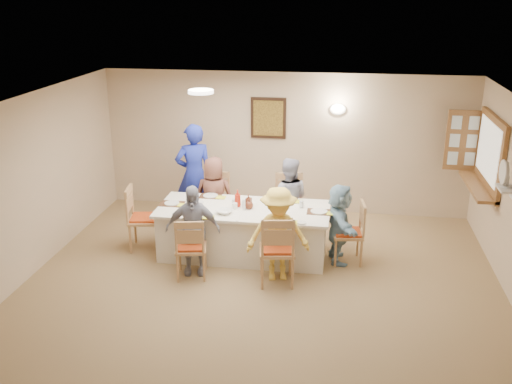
% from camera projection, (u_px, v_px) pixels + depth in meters
% --- Properties ---
extents(ground, '(7.00, 7.00, 0.00)m').
position_uv_depth(ground, '(255.00, 306.00, 7.28)').
color(ground, '#9E7B52').
extents(room_walls, '(7.00, 7.00, 7.00)m').
position_uv_depth(room_walls, '(255.00, 195.00, 6.78)').
color(room_walls, '#BFAA8B').
rests_on(room_walls, ground).
extents(wall_picture, '(0.62, 0.05, 0.72)m').
position_uv_depth(wall_picture, '(268.00, 118.00, 9.98)').
color(wall_picture, black).
rests_on(wall_picture, room_walls).
extents(wall_sconce, '(0.26, 0.09, 0.18)m').
position_uv_depth(wall_sconce, '(338.00, 109.00, 9.72)').
color(wall_sconce, white).
rests_on(wall_sconce, room_walls).
extents(ceiling_light, '(0.36, 0.36, 0.05)m').
position_uv_depth(ceiling_light, '(201.00, 92.00, 8.00)').
color(ceiling_light, white).
rests_on(ceiling_light, room_walls).
extents(serving_hatch, '(0.06, 1.50, 1.15)m').
position_uv_depth(serving_hatch, '(490.00, 153.00, 8.55)').
color(serving_hatch, olive).
rests_on(serving_hatch, room_walls).
extents(hatch_sill, '(0.30, 1.50, 0.05)m').
position_uv_depth(hatch_sill, '(477.00, 186.00, 8.75)').
color(hatch_sill, olive).
rests_on(hatch_sill, room_walls).
extents(shutter_door, '(0.55, 0.04, 1.00)m').
position_uv_depth(shutter_door, '(463.00, 140.00, 9.30)').
color(shutter_door, olive).
rests_on(shutter_door, room_walls).
extents(fan_shelf, '(0.22, 0.36, 0.03)m').
position_uv_depth(fan_shelf, '(507.00, 189.00, 7.34)').
color(fan_shelf, white).
rests_on(fan_shelf, room_walls).
extents(desk_fan, '(0.30, 0.30, 0.28)m').
position_uv_depth(desk_fan, '(506.00, 177.00, 7.30)').
color(desk_fan, '#A5A5A8').
rests_on(desk_fan, fan_shelf).
extents(dining_table, '(2.55, 1.08, 0.76)m').
position_uv_depth(dining_table, '(244.00, 231.00, 8.59)').
color(dining_table, white).
rests_on(dining_table, ground).
extents(chair_back_left, '(0.52, 0.52, 0.99)m').
position_uv_depth(chair_back_left, '(216.00, 204.00, 9.39)').
color(chair_back_left, tan).
rests_on(chair_back_left, ground).
extents(chair_back_right, '(0.54, 0.54, 1.03)m').
position_uv_depth(chair_back_right, '(289.00, 207.00, 9.21)').
color(chair_back_right, tan).
rests_on(chair_back_right, ground).
extents(chair_front_left, '(0.51, 0.51, 0.91)m').
position_uv_depth(chair_front_left, '(191.00, 246.00, 7.91)').
color(chair_front_left, tan).
rests_on(chair_front_left, ground).
extents(chair_front_right, '(0.56, 0.56, 1.02)m').
position_uv_depth(chair_front_right, '(277.00, 248.00, 7.72)').
color(chair_front_right, tan).
rests_on(chair_front_right, ground).
extents(chair_left_end, '(0.56, 0.56, 1.01)m').
position_uv_depth(chair_left_end, '(145.00, 218.00, 8.77)').
color(chair_left_end, tan).
rests_on(chair_left_end, ground).
extents(chair_right_end, '(0.50, 0.50, 0.94)m').
position_uv_depth(chair_right_end, '(348.00, 232.00, 8.34)').
color(chair_right_end, tan).
rests_on(chair_right_end, ground).
extents(diner_back_left, '(0.65, 0.43, 1.32)m').
position_uv_depth(diner_back_left, '(214.00, 197.00, 9.22)').
color(diner_back_left, brown).
rests_on(diner_back_left, ground).
extents(diner_back_right, '(0.68, 0.54, 1.36)m').
position_uv_depth(diner_back_right, '(288.00, 199.00, 9.04)').
color(diner_back_right, '#9B9DB8').
rests_on(diner_back_right, ground).
extents(diner_front_left, '(0.86, 0.53, 1.31)m').
position_uv_depth(diner_front_left, '(193.00, 230.00, 7.95)').
color(diner_front_left, '#9395A6').
rests_on(diner_front_left, ground).
extents(diner_front_right, '(1.07, 0.85, 1.34)m').
position_uv_depth(diner_front_right, '(278.00, 234.00, 7.78)').
color(diner_front_right, '#FCD153').
rests_on(diner_front_right, ground).
extents(diner_right_end, '(1.24, 0.74, 1.20)m').
position_uv_depth(diner_right_end, '(339.00, 223.00, 8.31)').
color(diner_right_end, '#8FB8D2').
rests_on(diner_right_end, ground).
extents(caregiver, '(0.97, 0.92, 1.74)m').
position_uv_depth(caregiver, '(194.00, 174.00, 9.65)').
color(caregiver, '#2030B2').
rests_on(caregiver, ground).
extents(placemat_fl, '(0.35, 0.26, 0.01)m').
position_uv_depth(placemat_fl, '(197.00, 216.00, 8.16)').
color(placemat_fl, '#472B19').
rests_on(placemat_fl, dining_table).
extents(plate_fl, '(0.22, 0.22, 0.01)m').
position_uv_depth(plate_fl, '(197.00, 215.00, 8.16)').
color(plate_fl, white).
rests_on(plate_fl, dining_table).
extents(napkin_fl, '(0.15, 0.15, 0.01)m').
position_uv_depth(napkin_fl, '(209.00, 217.00, 8.08)').
color(napkin_fl, yellow).
rests_on(napkin_fl, dining_table).
extents(placemat_fr, '(0.34, 0.25, 0.01)m').
position_uv_depth(placemat_fr, '(280.00, 221.00, 7.99)').
color(placemat_fr, '#472B19').
rests_on(placemat_fr, dining_table).
extents(plate_fr, '(0.25, 0.25, 0.02)m').
position_uv_depth(plate_fr, '(280.00, 220.00, 7.98)').
color(plate_fr, white).
rests_on(plate_fr, dining_table).
extents(napkin_fr, '(0.14, 0.14, 0.01)m').
position_uv_depth(napkin_fr, '(293.00, 222.00, 7.91)').
color(napkin_fr, yellow).
rests_on(napkin_fr, dining_table).
extents(placemat_bl, '(0.33, 0.25, 0.01)m').
position_uv_depth(placemat_bl, '(210.00, 196.00, 8.94)').
color(placemat_bl, '#472B19').
rests_on(placemat_bl, dining_table).
extents(plate_bl, '(0.23, 0.23, 0.01)m').
position_uv_depth(plate_bl, '(210.00, 196.00, 8.94)').
color(plate_bl, white).
rests_on(plate_bl, dining_table).
extents(napkin_bl, '(0.14, 0.14, 0.01)m').
position_uv_depth(napkin_bl, '(221.00, 197.00, 8.87)').
color(napkin_bl, yellow).
rests_on(napkin_bl, dining_table).
extents(placemat_br, '(0.33, 0.25, 0.01)m').
position_uv_depth(placemat_br, '(286.00, 200.00, 8.77)').
color(placemat_br, '#472B19').
rests_on(placemat_br, dining_table).
extents(plate_br, '(0.24, 0.24, 0.01)m').
position_uv_depth(plate_br, '(286.00, 200.00, 8.77)').
color(plate_br, white).
rests_on(plate_br, dining_table).
extents(napkin_br, '(0.15, 0.15, 0.01)m').
position_uv_depth(napkin_br, '(298.00, 201.00, 8.69)').
color(napkin_br, yellow).
rests_on(napkin_br, dining_table).
extents(placemat_le, '(0.36, 0.27, 0.01)m').
position_uv_depth(placemat_le, '(172.00, 204.00, 8.62)').
color(placemat_le, '#472B19').
rests_on(placemat_le, dining_table).
extents(plate_le, '(0.23, 0.23, 0.01)m').
position_uv_depth(plate_le, '(172.00, 203.00, 8.62)').
color(plate_le, white).
rests_on(plate_le, dining_table).
extents(napkin_le, '(0.14, 0.14, 0.01)m').
position_uv_depth(napkin_le, '(182.00, 205.00, 8.55)').
color(napkin_le, yellow).
rests_on(napkin_le, dining_table).
extents(placemat_re, '(0.35, 0.26, 0.01)m').
position_uv_depth(placemat_re, '(319.00, 212.00, 8.30)').
color(placemat_re, '#472B19').
rests_on(placemat_re, dining_table).
extents(plate_re, '(0.24, 0.24, 0.02)m').
position_uv_depth(plate_re, '(319.00, 211.00, 8.30)').
color(plate_re, white).
rests_on(plate_re, dining_table).
extents(napkin_re, '(0.13, 0.13, 0.01)m').
position_uv_depth(napkin_re, '(331.00, 213.00, 8.23)').
color(napkin_re, yellow).
rests_on(napkin_re, dining_table).
extents(teacup_a, '(0.19, 0.19, 0.09)m').
position_uv_depth(teacup_a, '(184.00, 210.00, 8.24)').
color(teacup_a, white).
rests_on(teacup_a, dining_table).
extents(teacup_b, '(0.12, 0.12, 0.09)m').
position_uv_depth(teacup_b, '(276.00, 194.00, 8.89)').
color(teacup_b, white).
rests_on(teacup_b, dining_table).
extents(bowl_a, '(0.36, 0.36, 0.06)m').
position_uv_depth(bowl_a, '(224.00, 212.00, 8.24)').
color(bowl_a, white).
rests_on(bowl_a, dining_table).
extents(bowl_b, '(0.24, 0.24, 0.06)m').
position_uv_depth(bowl_b, '(271.00, 201.00, 8.65)').
color(bowl_b, white).
rests_on(bowl_b, dining_table).
extents(condiment_ketchup, '(0.15, 0.15, 0.26)m').
position_uv_depth(condiment_ketchup, '(238.00, 198.00, 8.48)').
color(condiment_ketchup, red).
rests_on(condiment_ketchup, dining_table).
extents(condiment_brown, '(0.11, 0.11, 0.18)m').
position_uv_depth(condiment_brown, '(249.00, 200.00, 8.51)').
color(condiment_brown, '#5F2B19').
rests_on(condiment_brown, dining_table).
extents(condiment_malt, '(0.14, 0.14, 0.16)m').
position_uv_depth(condiment_malt, '(249.00, 204.00, 8.41)').
color(condiment_malt, '#5F2B19').
rests_on(condiment_malt, dining_table).
extents(drinking_glass, '(0.07, 0.07, 0.10)m').
position_uv_depth(drinking_glass, '(234.00, 203.00, 8.51)').
color(drinking_glass, silver).
rests_on(drinking_glass, dining_table).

